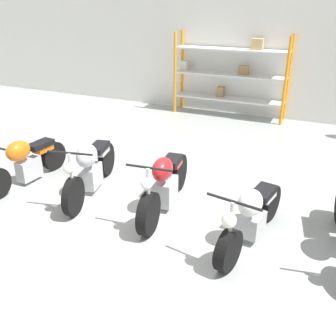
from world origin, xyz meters
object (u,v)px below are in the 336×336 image
object	(u,v)px
shelving_rack	(230,74)
motorcycle_silver	(91,167)
motorcycle_white	(252,216)
motorcycle_orange	(25,161)
motorcycle_red	(165,184)

from	to	relation	value
shelving_rack	motorcycle_silver	world-z (taller)	shelving_rack
motorcycle_silver	motorcycle_white	size ratio (longest dim) A/B	1.05
shelving_rack	motorcycle_white	xyz separation A→B (m)	(2.03, -6.02, -0.80)
shelving_rack	motorcycle_silver	bearing A→B (deg)	-99.07
motorcycle_white	shelving_rack	bearing A→B (deg)	-150.91
shelving_rack	motorcycle_orange	bearing A→B (deg)	-110.92
shelving_rack	motorcycle_orange	world-z (taller)	shelving_rack
motorcycle_silver	motorcycle_white	bearing A→B (deg)	70.99
motorcycle_silver	motorcycle_red	size ratio (longest dim) A/B	0.99
motorcycle_silver	motorcycle_orange	bearing A→B (deg)	-94.37
motorcycle_silver	motorcycle_white	distance (m)	2.95
motorcycle_white	motorcycle_silver	bearing A→B (deg)	-86.15
motorcycle_silver	motorcycle_red	xyz separation A→B (m)	(1.43, 0.01, -0.04)
motorcycle_silver	motorcycle_white	world-z (taller)	motorcycle_silver
shelving_rack	motorcycle_white	distance (m)	6.40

